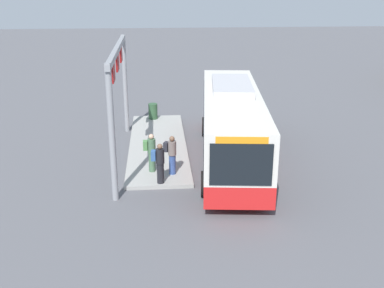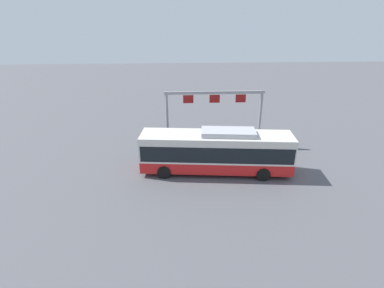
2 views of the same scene
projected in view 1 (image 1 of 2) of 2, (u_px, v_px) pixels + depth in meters
name	position (u px, v px, depth m)	size (l,w,h in m)	color
ground_plane	(231.00, 159.00, 21.58)	(120.00, 120.00, 0.00)	#56565B
platform_curb	(158.00, 145.00, 23.18)	(10.00, 2.80, 0.16)	#9E9E99
bus_main	(232.00, 122.00, 20.97)	(11.51, 3.68, 3.46)	red
person_boarding	(159.00, 162.00, 18.44)	(0.37, 0.55, 1.67)	black
person_waiting_near	(151.00, 152.00, 19.56)	(0.34, 0.52, 1.67)	#476B4C
person_waiting_mid	(172.00, 154.00, 19.32)	(0.50, 0.60, 1.67)	#334C8C
platform_sign_gantry	(118.00, 80.00, 20.36)	(8.80, 0.24, 5.20)	gray
trash_bin	(153.00, 111.00, 27.09)	(0.52, 0.52, 0.90)	#2D5133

